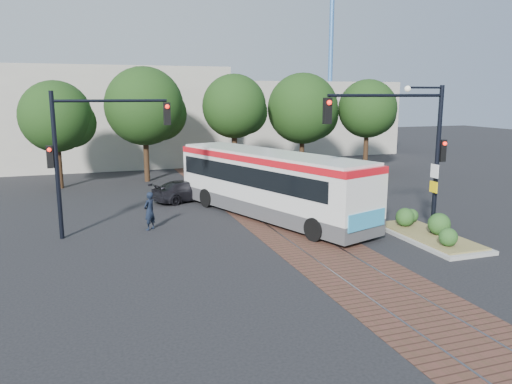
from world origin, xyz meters
TOP-DOWN VIEW (x-y plane):
  - ground at (0.00, 0.00)m, footprint 120.00×120.00m
  - trackbed at (0.00, 4.00)m, footprint 3.60×40.00m
  - tree_row at (1.21, 16.42)m, footprint 26.40×5.60m
  - warehouses at (-0.53, 28.75)m, footprint 40.00×13.00m
  - crane at (18.00, 34.00)m, footprint 8.00×0.50m
  - city_bus at (-0.13, 4.68)m, footprint 6.34×11.96m
  - traffic_island at (4.82, -0.90)m, footprint 2.20×5.20m
  - signal_pole_main at (3.86, -0.81)m, footprint 5.49×0.46m
  - signal_pole_left at (-8.37, 4.00)m, footprint 4.99×0.34m
  - officer at (-5.88, 4.20)m, footprint 0.72×0.71m
  - parked_car at (-3.22, 9.69)m, footprint 4.27×2.98m

SIDE VIEW (x-z plane):
  - ground at x=0.00m, z-range 0.00..0.00m
  - trackbed at x=0.00m, z-range 0.00..0.02m
  - traffic_island at x=4.82m, z-range -0.24..0.89m
  - parked_car at x=-3.22m, z-range 0.00..1.15m
  - officer at x=-5.88m, z-range 0.00..1.68m
  - city_bus at x=-0.13m, z-range 0.18..3.35m
  - warehouses at x=-0.53m, z-range -0.19..7.81m
  - signal_pole_left at x=-8.37m, z-range 0.86..6.86m
  - signal_pole_main at x=3.86m, z-range 1.16..7.16m
  - tree_row at x=1.21m, z-range 1.01..8.69m
  - crane at x=18.00m, z-range 1.88..19.88m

